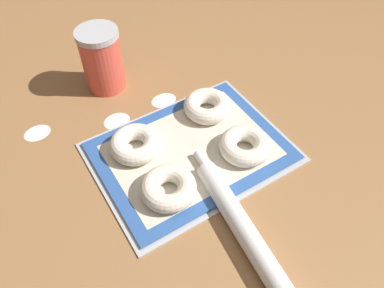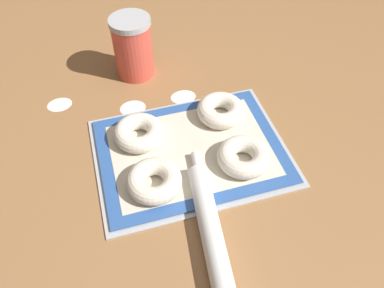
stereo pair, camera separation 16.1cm
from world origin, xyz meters
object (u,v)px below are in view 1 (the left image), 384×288
bagel_back_right (207,106)px  rolling_pin (245,232)px  bagel_front_left (168,188)px  baking_tray (192,152)px  bagel_front_right (245,146)px  flour_canister (102,60)px  bagel_back_left (135,144)px

bagel_back_right → rolling_pin: 0.37m
bagel_front_left → bagel_back_right: same height
baking_tray → bagel_front_left: bearing=-144.2°
bagel_front_right → rolling_pin: bearing=-126.9°
bagel_front_left → flour_canister: 0.43m
bagel_back_left → flour_canister: size_ratio=0.70×
bagel_front_left → rolling_pin: (0.08, -0.17, -0.01)m
bagel_front_left → baking_tray: bearing=35.8°
bagel_back_left → bagel_back_right: same height
baking_tray → rolling_pin: bearing=-96.7°
bagel_back_right → rolling_pin: bearing=-111.4°
rolling_pin → baking_tray: bearing=83.3°
bagel_front_left → bagel_back_left: bearing=91.8°
baking_tray → bagel_front_right: size_ratio=3.74×
baking_tray → bagel_front_left: 0.14m
baking_tray → flour_canister: 0.37m
bagel_front_right → baking_tray: bearing=145.5°
rolling_pin → bagel_back_right: bearing=68.6°
bagel_back_left → baking_tray: bearing=-31.8°
baking_tray → bagel_back_right: (0.10, 0.09, 0.03)m
bagel_back_left → flour_canister: (0.04, 0.28, 0.06)m
bagel_back_right → baking_tray: bearing=-139.1°
bagel_front_right → bagel_front_left: bearing=-177.8°
bagel_back_left → bagel_back_right: bearing=4.9°
bagel_front_right → flour_canister: bearing=112.9°
bagel_front_right → flour_canister: size_ratio=0.70×
bagel_back_left → flour_canister: bearing=81.1°
bagel_front_right → bagel_back_left: bearing=146.9°
bagel_back_left → bagel_back_right: 0.22m
bagel_front_left → flour_canister: size_ratio=0.70×
bagel_front_left → bagel_front_right: (0.22, 0.01, 0.00)m
bagel_front_left → bagel_front_right: 0.22m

